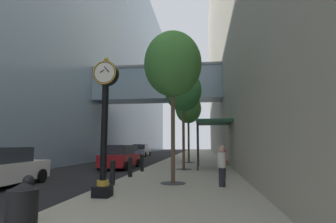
{
  "coord_description": "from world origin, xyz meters",
  "views": [
    {
      "loc": [
        4.14,
        -2.9,
        1.86
      ],
      "look_at": [
        0.91,
        21.35,
        4.81
      ],
      "focal_mm": 28.3,
      "sensor_mm": 36.0,
      "label": 1
    }
  ],
  "objects": [
    {
      "name": "ground_plane",
      "position": [
        0.0,
        27.0,
        0.0
      ],
      "size": [
        110.0,
        110.0,
        0.0
      ],
      "primitive_type": "plane",
      "color": "black",
      "rests_on": "ground"
    },
    {
      "name": "sidewalk_right",
      "position": [
        3.04,
        30.0,
        0.07
      ],
      "size": [
        6.08,
        80.0,
        0.14
      ],
      "primitive_type": "cube",
      "color": "#ADA593",
      "rests_on": "ground"
    },
    {
      "name": "building_block_left",
      "position": [
        -11.45,
        29.96,
        16.45
      ],
      "size": [
        22.39,
        80.0,
        33.02
      ],
      "color": "#758EA8",
      "rests_on": "ground"
    },
    {
      "name": "building_block_right",
      "position": [
        10.58,
        30.0,
        17.83
      ],
      "size": [
        9.0,
        80.0,
        35.66
      ],
      "color": "#A89E89",
      "rests_on": "ground"
    },
    {
      "name": "street_clock",
      "position": [
        0.87,
        5.55,
        2.7
      ],
      "size": [
        0.84,
        0.55,
        4.66
      ],
      "color": "black",
      "rests_on": "sidewalk_right"
    },
    {
      "name": "bollard_nearest",
      "position": [
        0.36,
        2.52,
        0.68
      ],
      "size": [
        0.23,
        0.23,
        1.04
      ],
      "color": "black",
      "rests_on": "sidewalk_right"
    },
    {
      "name": "bollard_third",
      "position": [
        0.36,
        7.95,
        0.68
      ],
      "size": [
        0.23,
        0.23,
        1.04
      ],
      "color": "black",
      "rests_on": "sidewalk_right"
    },
    {
      "name": "bollard_fourth",
      "position": [
        0.36,
        10.66,
        0.68
      ],
      "size": [
        0.23,
        0.23,
        1.04
      ],
      "color": "black",
      "rests_on": "sidewalk_right"
    },
    {
      "name": "bollard_fifth",
      "position": [
        0.36,
        13.37,
        0.68
      ],
      "size": [
        0.23,
        0.23,
        1.04
      ],
      "color": "black",
      "rests_on": "sidewalk_right"
    },
    {
      "name": "street_tree_near",
      "position": [
        2.81,
        8.72,
        5.43
      ],
      "size": [
        2.61,
        2.61,
        6.81
      ],
      "color": "#333335",
      "rests_on": "sidewalk_right"
    },
    {
      "name": "street_tree_mid_near",
      "position": [
        2.81,
        15.0,
        5.44
      ],
      "size": [
        2.52,
        2.52,
        6.78
      ],
      "color": "#333335",
      "rests_on": "sidewalk_right"
    },
    {
      "name": "street_tree_mid_far",
      "position": [
        2.81,
        21.28,
        5.02
      ],
      "size": [
        2.36,
        2.36,
        6.27
      ],
      "color": "#333335",
      "rests_on": "sidewalk_right"
    },
    {
      "name": "trash_bin",
      "position": [
        0.98,
        1.5,
        0.68
      ],
      "size": [
        0.53,
        0.53,
        1.05
      ],
      "color": "black",
      "rests_on": "sidewalk_right"
    },
    {
      "name": "pedestrian_walking",
      "position": [
        5.1,
        10.81,
        1.0
      ],
      "size": [
        0.5,
        0.41,
        1.63
      ],
      "color": "#23232D",
      "rests_on": "sidewalk_right"
    },
    {
      "name": "pedestrian_by_clock",
      "position": [
        4.86,
        8.15,
        0.97
      ],
      "size": [
        0.34,
        0.34,
        1.58
      ],
      "color": "#23232D",
      "rests_on": "sidewalk_right"
    },
    {
      "name": "storefront_awning",
      "position": [
        4.84,
        15.99,
        3.28
      ],
      "size": [
        2.4,
        3.6,
        3.3
      ],
      "color": "#235138",
      "rests_on": "sidewalk_right"
    },
    {
      "name": "car_silver_near",
      "position": [
        -4.81,
        34.83,
        0.84
      ],
      "size": [
        2.13,
        4.52,
        1.73
      ],
      "color": "#B7BABF",
      "rests_on": "ground"
    },
    {
      "name": "car_blue_mid",
      "position": [
        -3.89,
        24.87,
        0.79
      ],
      "size": [
        2.03,
        4.41,
        1.62
      ],
      "color": "navy",
      "rests_on": "ground"
    },
    {
      "name": "car_red_trailing",
      "position": [
        -2.0,
        16.25,
        0.84
      ],
      "size": [
        2.21,
        4.27,
        1.74
      ],
      "color": "#AD191E",
      "rests_on": "ground"
    }
  ]
}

